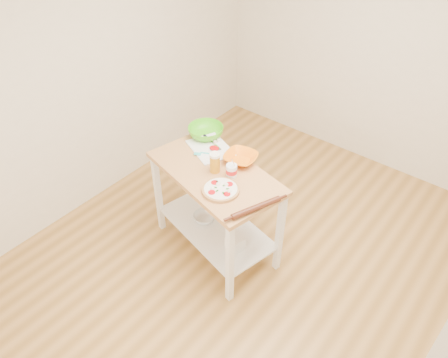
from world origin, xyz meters
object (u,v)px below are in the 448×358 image
object	(u,v)px
yogurt_tub	(231,171)
shelf_bin	(235,243)
orange_bowl	(241,158)
green_bowl	(206,132)
cutting_board	(211,148)
spatula	(202,153)
knife	(210,140)
shelf_glass_bowl	(204,217)
rolling_pin	(256,208)
prep_island	(216,194)
beer_pint	(215,163)
pizza	(221,189)

from	to	relation	value
yogurt_tub	shelf_bin	distance (m)	0.66
orange_bowl	green_bowl	distance (m)	0.48
cutting_board	spatula	bearing A→B (deg)	-63.94
knife	shelf_glass_bowl	world-z (taller)	knife
cutting_board	rolling_pin	world-z (taller)	rolling_pin
rolling_pin	shelf_bin	xyz separation A→B (m)	(-0.24, 0.07, -0.60)
shelf_bin	prep_island	bearing A→B (deg)	161.43
cutting_board	shelf_glass_bowl	bearing A→B (deg)	-43.60
knife	rolling_pin	distance (m)	0.95
rolling_pin	shelf_bin	size ratio (longest dim) A/B	3.19
green_bowl	shelf_glass_bowl	size ratio (longest dim) A/B	1.57
prep_island	shelf_bin	bearing A→B (deg)	-18.57
knife	beer_pint	world-z (taller)	beer_pint
prep_island	green_bowl	distance (m)	0.60
shelf_glass_bowl	shelf_bin	bearing A→B (deg)	-12.26
cutting_board	spatula	world-z (taller)	cutting_board
orange_bowl	rolling_pin	xyz separation A→B (m)	(0.45, -0.40, -0.01)
pizza	shelf_bin	world-z (taller)	pizza
green_bowl	yogurt_tub	world-z (taller)	yogurt_tub
orange_bowl	yogurt_tub	distance (m)	0.21
spatula	orange_bowl	distance (m)	0.34
green_bowl	spatula	bearing A→B (deg)	-55.58
knife	yogurt_tub	world-z (taller)	yogurt_tub
prep_island	cutting_board	size ratio (longest dim) A/B	2.59
green_bowl	rolling_pin	size ratio (longest dim) A/B	0.78
orange_bowl	shelf_glass_bowl	bearing A→B (deg)	-132.61
pizza	orange_bowl	distance (m)	0.41
cutting_board	spatula	distance (m)	0.12
spatula	rolling_pin	distance (m)	0.80
pizza	yogurt_tub	bearing A→B (deg)	104.06
cutting_board	shelf_glass_bowl	distance (m)	0.66
pizza	beer_pint	xyz separation A→B (m)	(-0.19, 0.16, 0.07)
orange_bowl	shelf_bin	bearing A→B (deg)	-57.55
spatula	rolling_pin	world-z (taller)	rolling_pin
pizza	green_bowl	distance (m)	0.77
cutting_board	beer_pint	world-z (taller)	beer_pint
spatula	orange_bowl	size ratio (longest dim) A/B	0.50
beer_pint	spatula	bearing A→B (deg)	155.88
cutting_board	green_bowl	xyz separation A→B (m)	(-0.16, 0.12, 0.04)
pizza	yogurt_tub	world-z (taller)	yogurt_tub
pizza	cutting_board	size ratio (longest dim) A/B	0.60
prep_island	orange_bowl	world-z (taller)	orange_bowl
prep_island	knife	bearing A→B (deg)	136.39
spatula	green_bowl	xyz separation A→B (m)	(-0.16, 0.24, 0.03)
knife	green_bowl	bearing A→B (deg)	171.71
knife	green_bowl	xyz separation A→B (m)	(-0.09, 0.05, 0.03)
spatula	shelf_bin	size ratio (longest dim) A/B	1.06
rolling_pin	prep_island	bearing A→B (deg)	162.19
cutting_board	pizza	bearing A→B (deg)	-18.64
knife	shelf_bin	size ratio (longest dim) A/B	2.08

